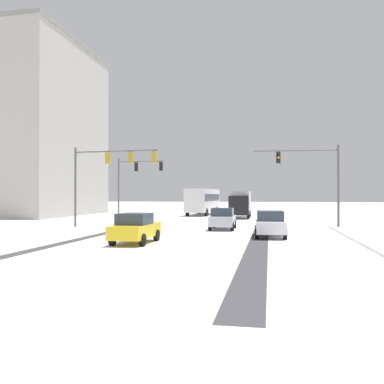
# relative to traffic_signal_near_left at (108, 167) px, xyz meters

# --- Properties ---
(ground_plane) EXTENTS (300.00, 300.00, 0.00)m
(ground_plane) POSITION_rel_traffic_signal_near_left_xyz_m (7.57, -22.22, -4.83)
(ground_plane) COLOR white
(wheel_track_left_lane) EXTENTS (0.77, 29.05, 0.01)m
(wheel_track_left_lane) POSITION_rel_traffic_signal_near_left_xyz_m (1.83, -9.01, -4.83)
(wheel_track_left_lane) COLOR #424247
(wheel_track_left_lane) RESTS_ON ground
(wheel_track_right_lane) EXTENTS (1.05, 29.05, 0.01)m
(wheel_track_right_lane) POSITION_rel_traffic_signal_near_left_xyz_m (12.17, -9.01, -4.83)
(wheel_track_right_lane) COLOR #424247
(wheel_track_right_lane) RESTS_ON ground
(traffic_signal_near_left) EXTENTS (7.26, 0.72, 6.50)m
(traffic_signal_near_left) POSITION_rel_traffic_signal_near_left_xyz_m (0.00, 0.00, 0.00)
(traffic_signal_near_left) COLOR #56565B
(traffic_signal_near_left) RESTS_ON ground
(traffic_signal_far_left) EXTENTS (5.02, 0.51, 6.50)m
(traffic_signal_far_left) POSITION_rel_traffic_signal_near_left_xyz_m (-1.21, 10.13, -0.23)
(traffic_signal_far_left) COLOR #56565B
(traffic_signal_far_left) RESTS_ON ground
(traffic_signal_near_right) EXTENTS (6.62, 0.59, 6.50)m
(traffic_signal_near_right) POSITION_rel_traffic_signal_near_left_xyz_m (16.19, 2.09, -0.37)
(traffic_signal_near_right) COLOR #56565B
(traffic_signal_near_right) RESTS_ON ground
(car_silver_lead) EXTENTS (1.89, 4.13, 1.62)m
(car_silver_lead) POSITION_rel_traffic_signal_near_left_xyz_m (9.30, -0.41, -4.01)
(car_silver_lead) COLOR #B7BABF
(car_silver_lead) RESTS_ON ground
(car_white_second) EXTENTS (1.97, 4.17, 1.62)m
(car_white_second) POSITION_rel_traffic_signal_near_left_xyz_m (12.80, -5.63, -4.01)
(car_white_second) COLOR silver
(car_white_second) RESTS_ON ground
(car_yellow_cab_third) EXTENTS (1.88, 4.12, 1.62)m
(car_yellow_cab_third) POSITION_rel_traffic_signal_near_left_xyz_m (5.67, -10.26, -4.01)
(car_yellow_cab_third) COLOR yellow
(car_yellow_cab_third) RESTS_ON ground
(bus_oncoming) EXTENTS (3.06, 11.11, 3.38)m
(bus_oncoming) POSITION_rel_traffic_signal_near_left_xyz_m (4.19, 22.52, -2.84)
(bus_oncoming) COLOR silver
(bus_oncoming) RESTS_ON ground
(box_truck_delivery) EXTENTS (2.39, 7.43, 3.02)m
(box_truck_delivery) POSITION_rel_traffic_signal_near_left_xyz_m (9.46, 16.44, -3.20)
(box_truck_delivery) COLOR black
(box_truck_delivery) RESTS_ON ground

